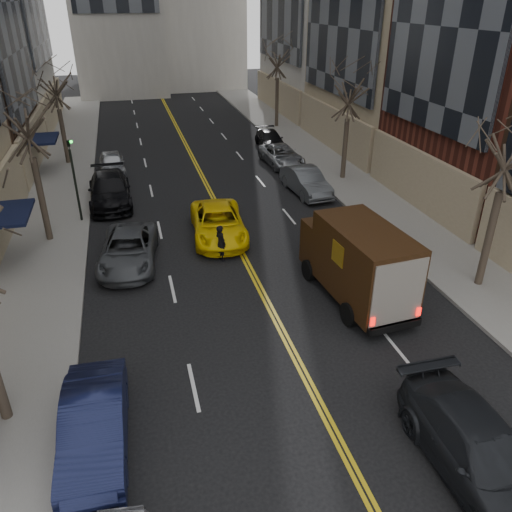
{
  "coord_description": "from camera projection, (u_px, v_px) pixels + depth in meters",
  "views": [
    {
      "loc": [
        -4.61,
        -3.86,
        10.73
      ],
      "look_at": [
        -0.49,
        11.88,
        2.2
      ],
      "focal_mm": 35.0,
      "sensor_mm": 36.0,
      "label": 1
    }
  ],
  "objects": [
    {
      "name": "sidewalk_left",
      "position": [
        58.0,
        192.0,
        30.4
      ],
      "size": [
        4.0,
        66.0,
        0.15
      ],
      "primitive_type": "cube",
      "color": "slate",
      "rests_on": "ground"
    },
    {
      "name": "sidewalk_right",
      "position": [
        333.0,
        169.0,
        34.44
      ],
      "size": [
        4.0,
        66.0,
        0.15
      ],
      "primitive_type": "cube",
      "color": "slate",
      "rests_on": "ground"
    },
    {
      "name": "tree_lf_mid",
      "position": [
        21.0,
        103.0,
        21.42
      ],
      "size": [
        3.2,
        3.2,
        8.91
      ],
      "color": "#382D23",
      "rests_on": "sidewalk_left"
    },
    {
      "name": "tree_lf_far",
      "position": [
        53.0,
        76.0,
        32.82
      ],
      "size": [
        3.2,
        3.2,
        8.12
      ],
      "color": "#382D23",
      "rests_on": "sidewalk_left"
    },
    {
      "name": "tree_rt_mid",
      "position": [
        350.0,
        81.0,
        29.85
      ],
      "size": [
        3.2,
        3.2,
        8.32
      ],
      "color": "#382D23",
      "rests_on": "sidewalk_right"
    },
    {
      "name": "tree_rt_far",
      "position": [
        278.0,
        48.0,
        42.43
      ],
      "size": [
        3.2,
        3.2,
        9.11
      ],
      "color": "#382D23",
      "rests_on": "sidewalk_right"
    },
    {
      "name": "traffic_signal",
      "position": [
        73.0,
        171.0,
        25.2
      ],
      "size": [
        0.29,
        0.26,
        4.7
      ],
      "color": "black",
      "rests_on": "sidewalk_left"
    },
    {
      "name": "ups_truck",
      "position": [
        357.0,
        262.0,
        19.19
      ],
      "size": [
        2.77,
        6.03,
        3.22
      ],
      "rotation": [
        0.0,
        0.0,
        0.08
      ],
      "color": "black",
      "rests_on": "ground"
    },
    {
      "name": "observer_sedan",
      "position": [
        480.0,
        452.0,
        12.24
      ],
      "size": [
        2.23,
        5.41,
        1.57
      ],
      "rotation": [
        0.0,
        0.0,
        -0.01
      ],
      "color": "black",
      "rests_on": "ground"
    },
    {
      "name": "taxi",
      "position": [
        218.0,
        223.0,
        24.58
      ],
      "size": [
        2.93,
        5.6,
        1.51
      ],
      "primitive_type": "imported",
      "rotation": [
        0.0,
        0.0,
        -0.08
      ],
      "color": "yellow",
      "rests_on": "ground"
    },
    {
      "name": "pedestrian",
      "position": [
        221.0,
        243.0,
        22.4
      ],
      "size": [
        0.63,
        0.73,
        1.69
      ],
      "primitive_type": "imported",
      "rotation": [
        0.0,
        0.0,
        2.0
      ],
      "color": "black",
      "rests_on": "ground"
    },
    {
      "name": "parked_lf_b",
      "position": [
        94.0,
        425.0,
        13.02
      ],
      "size": [
        1.75,
        4.63,
        1.51
      ],
      "primitive_type": "imported",
      "rotation": [
        0.0,
        0.0,
        -0.03
      ],
      "color": "#111636",
      "rests_on": "ground"
    },
    {
      "name": "parked_lf_c",
      "position": [
        128.0,
        250.0,
        22.11
      ],
      "size": [
        2.99,
        5.38,
        1.42
      ],
      "primitive_type": "imported",
      "rotation": [
        0.0,
        0.0,
        -0.13
      ],
      "color": "#45484C",
      "rests_on": "ground"
    },
    {
      "name": "parked_lf_d",
      "position": [
        110.0,
        190.0,
        28.56
      ],
      "size": [
        2.45,
        5.72,
        1.64
      ],
      "primitive_type": "imported",
      "rotation": [
        0.0,
        0.0,
        0.03
      ],
      "color": "black",
      "rests_on": "ground"
    },
    {
      "name": "parked_lf_e",
      "position": [
        112.0,
        163.0,
        33.53
      ],
      "size": [
        1.83,
        4.2,
        1.41
      ],
      "primitive_type": "imported",
      "rotation": [
        0.0,
        0.0,
        0.04
      ],
      "color": "#A2A5AA",
      "rests_on": "ground"
    },
    {
      "name": "parked_rt_a",
      "position": [
        306.0,
        181.0,
        30.04
      ],
      "size": [
        1.99,
        4.77,
        1.54
      ],
      "primitive_type": "imported",
      "rotation": [
        0.0,
        0.0,
        0.08
      ],
      "color": "#484C4F",
      "rests_on": "ground"
    },
    {
      "name": "parked_rt_b",
      "position": [
        281.0,
        155.0,
        35.21
      ],
      "size": [
        2.46,
        4.96,
        1.35
      ],
      "primitive_type": "imported",
      "rotation": [
        0.0,
        0.0,
        0.05
      ],
      "color": "#9B9EA2",
      "rests_on": "ground"
    },
    {
      "name": "parked_rt_c",
      "position": [
        270.0,
        140.0,
        39.09
      ],
      "size": [
        2.13,
        4.65,
        1.32
      ],
      "primitive_type": "imported",
      "rotation": [
        0.0,
        0.0,
        -0.06
      ],
      "color": "black",
      "rests_on": "ground"
    }
  ]
}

